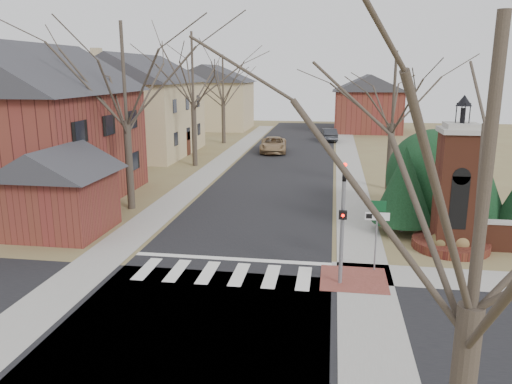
% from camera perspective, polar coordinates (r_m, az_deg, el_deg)
% --- Properties ---
extents(ground, '(120.00, 120.00, 0.00)m').
position_cam_1_polar(ground, '(18.24, -4.27, -10.27)').
color(ground, brown).
rests_on(ground, ground).
extents(main_street, '(8.00, 70.00, 0.01)m').
position_cam_1_polar(main_street, '(39.12, 2.97, 2.76)').
color(main_street, black).
rests_on(main_street, ground).
extents(cross_street, '(120.00, 8.00, 0.01)m').
position_cam_1_polar(cross_street, '(15.63, -6.82, -14.63)').
color(cross_street, black).
rests_on(cross_street, ground).
extents(crosswalk_zone, '(8.00, 2.20, 0.02)m').
position_cam_1_polar(crosswalk_zone, '(18.95, -3.73, -9.28)').
color(crosswalk_zone, silver).
rests_on(crosswalk_zone, ground).
extents(stop_bar, '(8.00, 0.35, 0.02)m').
position_cam_1_polar(stop_bar, '(20.31, -2.81, -7.66)').
color(stop_bar, silver).
rests_on(stop_bar, ground).
extents(sidewalk_right_main, '(2.00, 60.00, 0.02)m').
position_cam_1_polar(sidewalk_right_main, '(38.95, 10.61, 2.50)').
color(sidewalk_right_main, gray).
rests_on(sidewalk_right_main, ground).
extents(sidewalk_left, '(2.00, 60.00, 0.02)m').
position_cam_1_polar(sidewalk_left, '(39.97, -4.47, 2.98)').
color(sidewalk_left, gray).
rests_on(sidewalk_left, ground).
extents(curb_apron, '(2.40, 2.40, 0.02)m').
position_cam_1_polar(curb_apron, '(18.76, 11.10, -9.76)').
color(curb_apron, brown).
rests_on(curb_apron, ground).
extents(traffic_signal_pole, '(0.28, 0.41, 4.50)m').
position_cam_1_polar(traffic_signal_pole, '(17.48, 9.89, -2.50)').
color(traffic_signal_pole, slate).
rests_on(traffic_signal_pole, ground).
extents(sign_post, '(0.90, 0.07, 2.75)m').
position_cam_1_polar(sign_post, '(19.09, 13.64, -3.30)').
color(sign_post, slate).
rests_on(sign_post, ground).
extents(brick_gate_monument, '(3.20, 3.20, 6.47)m').
position_cam_1_polar(brick_gate_monument, '(22.45, 21.76, -0.79)').
color(brick_gate_monument, '#602C1C').
rests_on(brick_gate_monument, ground).
extents(house_brick_left, '(9.80, 11.80, 9.42)m').
position_cam_1_polar(house_brick_left, '(31.30, -24.08, 7.49)').
color(house_brick_left, maroon).
rests_on(house_brick_left, ground).
extents(house_stucco_left, '(9.80, 12.80, 9.28)m').
position_cam_1_polar(house_stucco_left, '(46.66, -13.27, 9.87)').
color(house_stucco_left, tan).
rests_on(house_stucco_left, ground).
extents(garage_left, '(4.80, 4.80, 4.29)m').
position_cam_1_polar(garage_left, '(24.68, -21.56, 0.64)').
color(garage_left, maroon).
rests_on(garage_left, ground).
extents(house_distant_left, '(10.80, 8.80, 8.53)m').
position_cam_1_polar(house_distant_left, '(66.23, -5.17, 10.89)').
color(house_distant_left, tan).
rests_on(house_distant_left, ground).
extents(house_distant_right, '(8.80, 8.80, 7.30)m').
position_cam_1_polar(house_distant_right, '(64.46, 12.65, 10.01)').
color(house_distant_right, maroon).
rests_on(house_distant_right, ground).
extents(evergreen_near, '(2.80, 2.80, 4.10)m').
position_cam_1_polar(evergreen_near, '(24.01, 16.57, 0.84)').
color(evergreen_near, '#473D33').
rests_on(evergreen_near, ground).
extents(evergreen_mid, '(3.40, 3.40, 4.70)m').
position_cam_1_polar(evergreen_mid, '(25.76, 23.56, 1.79)').
color(evergreen_mid, '#473D33').
rests_on(evergreen_mid, ground).
extents(evergreen_mass, '(4.80, 4.80, 4.80)m').
position_cam_1_polar(evergreen_mass, '(26.70, 19.73, 2.08)').
color(evergreen_mass, black).
rests_on(evergreen_mass, ground).
extents(bare_tree_0, '(8.05, 8.05, 11.15)m').
position_cam_1_polar(bare_tree_0, '(27.47, -14.95, 13.86)').
color(bare_tree_0, '#473D33').
rests_on(bare_tree_0, ground).
extents(bare_tree_1, '(8.40, 8.40, 11.64)m').
position_cam_1_polar(bare_tree_1, '(39.75, -7.30, 14.48)').
color(bare_tree_1, '#473D33').
rests_on(bare_tree_1, ground).
extents(bare_tree_2, '(7.35, 7.35, 10.19)m').
position_cam_1_polar(bare_tree_2, '(52.47, -3.81, 13.23)').
color(bare_tree_2, '#473D33').
rests_on(bare_tree_2, ground).
extents(bare_tree_3, '(7.00, 7.00, 9.70)m').
position_cam_1_polar(bare_tree_3, '(32.44, 15.57, 11.94)').
color(bare_tree_3, '#473D33').
rests_on(bare_tree_3, ground).
extents(bare_tree_4, '(6.65, 6.65, 9.21)m').
position_cam_1_polar(bare_tree_4, '(7.61, 25.09, 4.56)').
color(bare_tree_4, '#473D33').
rests_on(bare_tree_4, ground).
extents(pickup_truck, '(2.79, 5.29, 1.42)m').
position_cam_1_polar(pickup_truck, '(46.64, 1.99, 5.42)').
color(pickup_truck, '#9A7B54').
rests_on(pickup_truck, ground).
extents(distant_car, '(2.07, 4.35, 1.38)m').
position_cam_1_polar(distant_car, '(54.94, 8.30, 6.51)').
color(distant_car, '#2B2D32').
rests_on(distant_car, ground).
extents(dry_shrub_left, '(0.78, 0.78, 0.78)m').
position_cam_1_polar(dry_shrub_left, '(22.41, 20.13, -5.41)').
color(dry_shrub_left, brown).
rests_on(dry_shrub_left, ground).
extents(dry_shrub_right, '(0.90, 0.90, 0.90)m').
position_cam_1_polar(dry_shrub_right, '(22.61, 22.33, -5.27)').
color(dry_shrub_right, brown).
rests_on(dry_shrub_right, ground).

